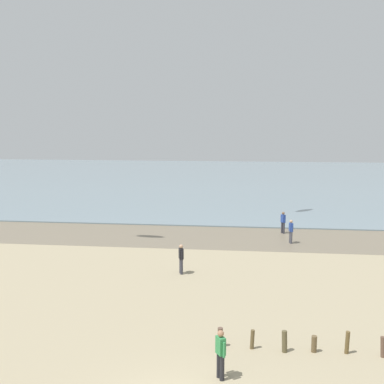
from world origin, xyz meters
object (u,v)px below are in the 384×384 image
(person_trailing_behind, at_px, (181,258))
(person_right_flank, at_px, (283,222))
(person_left_flank, at_px, (291,231))
(person_nearest_camera, at_px, (221,353))

(person_trailing_behind, bearing_deg, person_right_flank, 59.94)
(person_left_flank, relative_size, person_trailing_behind, 1.00)
(person_nearest_camera, height_order, person_right_flank, same)
(person_nearest_camera, height_order, person_left_flank, same)
(person_nearest_camera, relative_size, person_trailing_behind, 1.00)
(person_left_flank, relative_size, person_right_flank, 1.00)
(person_nearest_camera, distance_m, person_right_flank, 22.65)
(person_trailing_behind, bearing_deg, person_nearest_camera, -75.40)
(person_left_flank, xyz_separation_m, person_right_flank, (-0.35, 3.17, 0.00))
(person_right_flank, height_order, person_trailing_behind, same)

